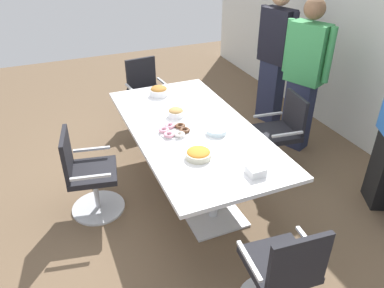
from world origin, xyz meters
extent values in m
cube|color=brown|center=(0.00, 0.00, -0.01)|extent=(10.00, 10.00, 0.01)
cube|color=silver|center=(0.00, 2.40, 1.40)|extent=(8.00, 0.10, 2.80)
cube|color=white|center=(0.00, 0.00, 0.73)|extent=(2.40, 1.20, 0.04)
cube|color=silver|center=(-0.55, 0.00, 0.01)|extent=(0.56, 0.56, 0.02)
cylinder|color=silver|center=(-0.55, 0.00, 0.37)|extent=(0.09, 0.09, 0.69)
cube|color=silver|center=(0.55, 0.00, 0.01)|extent=(0.56, 0.56, 0.02)
cylinder|color=silver|center=(0.55, 0.00, 0.37)|extent=(0.09, 0.09, 0.69)
cylinder|color=silver|center=(-0.02, -1.05, 0.01)|extent=(0.63, 0.63, 0.02)
cylinder|color=silver|center=(-0.02, -1.05, 0.23)|extent=(0.05, 0.05, 0.41)
cube|color=black|center=(-0.02, -1.05, 0.46)|extent=(0.54, 0.54, 0.06)
cube|color=black|center=(-0.06, -1.26, 0.70)|extent=(0.44, 0.12, 0.42)
cube|color=silver|center=(-0.26, -1.00, 0.58)|extent=(0.10, 0.37, 0.02)
cube|color=silver|center=(0.22, -1.10, 0.58)|extent=(0.10, 0.37, 0.02)
cylinder|color=silver|center=(1.65, -0.01, 0.23)|extent=(0.05, 0.05, 0.41)
cube|color=black|center=(1.65, -0.01, 0.46)|extent=(0.50, 0.50, 0.06)
cube|color=black|center=(1.86, -0.03, 0.70)|extent=(0.08, 0.44, 0.42)
cube|color=silver|center=(1.63, -0.26, 0.58)|extent=(0.37, 0.06, 0.02)
cube|color=silver|center=(1.67, 0.23, 0.58)|extent=(0.37, 0.06, 0.02)
cylinder|color=silver|center=(0.02, 1.05, 0.01)|extent=(0.60, 0.60, 0.02)
cylinder|color=silver|center=(0.02, 1.05, 0.23)|extent=(0.05, 0.05, 0.41)
cube|color=black|center=(0.02, 1.05, 0.46)|extent=(0.51, 0.51, 0.06)
cube|color=black|center=(0.04, 1.26, 0.70)|extent=(0.44, 0.09, 0.42)
cube|color=silver|center=(0.26, 1.02, 0.58)|extent=(0.08, 0.37, 0.02)
cube|color=silver|center=(-0.23, 1.08, 0.58)|extent=(0.08, 0.37, 0.02)
cylinder|color=silver|center=(-1.65, 0.01, 0.01)|extent=(0.59, 0.59, 0.02)
cylinder|color=silver|center=(-1.65, 0.01, 0.23)|extent=(0.05, 0.05, 0.41)
cube|color=black|center=(-1.65, 0.01, 0.46)|extent=(0.50, 0.50, 0.06)
cube|color=black|center=(-1.86, -0.01, 0.70)|extent=(0.08, 0.44, 0.42)
cube|color=silver|center=(-1.67, 0.26, 0.58)|extent=(0.37, 0.07, 0.02)
cube|color=silver|center=(-1.63, -0.23, 0.58)|extent=(0.37, 0.07, 0.02)
cube|color=#232842|center=(-1.07, 1.67, 0.45)|extent=(0.36, 0.28, 0.89)
cube|color=black|center=(-1.07, 1.67, 1.24)|extent=(0.48, 0.34, 0.71)
cylinder|color=black|center=(-0.81, 1.75, 1.28)|extent=(0.10, 0.10, 0.64)
cylinder|color=black|center=(-1.32, 1.60, 1.28)|extent=(0.10, 0.10, 0.64)
cube|color=#232842|center=(-0.30, 1.59, 0.45)|extent=(0.37, 0.31, 0.89)
cube|color=#388C4C|center=(-0.30, 1.59, 1.24)|extent=(0.49, 0.37, 0.70)
sphere|color=brown|center=(-0.30, 1.59, 1.75)|extent=(0.24, 0.24, 0.24)
cylinder|color=#388C4C|center=(-0.06, 1.69, 1.28)|extent=(0.10, 0.10, 0.63)
cylinder|color=#388C4C|center=(-0.55, 1.48, 1.28)|extent=(0.10, 0.10, 0.63)
cube|color=black|center=(1.01, 1.70, 0.40)|extent=(0.38, 0.32, 0.80)
cylinder|color=beige|center=(0.54, -0.17, 0.78)|extent=(0.24, 0.24, 0.06)
ellipsoid|color=orange|center=(0.54, -0.17, 0.81)|extent=(0.21, 0.21, 0.05)
cylinder|color=white|center=(-0.90, -0.05, 0.79)|extent=(0.23, 0.23, 0.08)
ellipsoid|color=#AD702D|center=(-0.90, -0.05, 0.83)|extent=(0.20, 0.20, 0.07)
cylinder|color=white|center=(-0.30, -0.06, 0.78)|extent=(0.18, 0.18, 0.07)
ellipsoid|color=tan|center=(-0.30, -0.06, 0.82)|extent=(0.16, 0.16, 0.06)
cylinder|color=white|center=(0.03, -0.20, 0.76)|extent=(0.31, 0.31, 0.01)
torus|color=white|center=(0.13, -0.19, 0.78)|extent=(0.11, 0.11, 0.03)
torus|color=brown|center=(0.07, -0.11, 0.78)|extent=(0.11, 0.11, 0.03)
torus|color=brown|center=(-0.03, -0.12, 0.78)|extent=(0.11, 0.11, 0.03)
torus|color=pink|center=(-0.08, -0.21, 0.78)|extent=(0.11, 0.11, 0.03)
torus|color=pink|center=(-0.02, -0.30, 0.78)|extent=(0.11, 0.11, 0.03)
torus|color=pink|center=(0.09, -0.29, 0.78)|extent=(0.11, 0.11, 0.03)
cylinder|color=white|center=(0.21, 0.18, 0.75)|extent=(0.21, 0.21, 0.01)
cylinder|color=silver|center=(0.21, 0.18, 0.76)|extent=(0.21, 0.21, 0.01)
cylinder|color=white|center=(0.21, 0.18, 0.77)|extent=(0.21, 0.21, 0.01)
cylinder|color=silver|center=(0.21, 0.18, 0.77)|extent=(0.21, 0.21, 0.01)
cylinder|color=white|center=(0.21, 0.18, 0.78)|extent=(0.21, 0.21, 0.01)
cylinder|color=silver|center=(0.21, 0.18, 0.78)|extent=(0.21, 0.21, 0.01)
cylinder|color=white|center=(0.21, 0.18, 0.79)|extent=(0.21, 0.21, 0.01)
cylinder|color=silver|center=(0.21, 0.18, 0.80)|extent=(0.21, 0.21, 0.01)
cylinder|color=white|center=(0.21, 0.18, 0.80)|extent=(0.21, 0.21, 0.01)
cube|color=white|center=(0.96, 0.18, 0.79)|extent=(0.14, 0.14, 0.07)
camera|label=1|loc=(3.14, -1.32, 2.63)|focal=35.35mm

